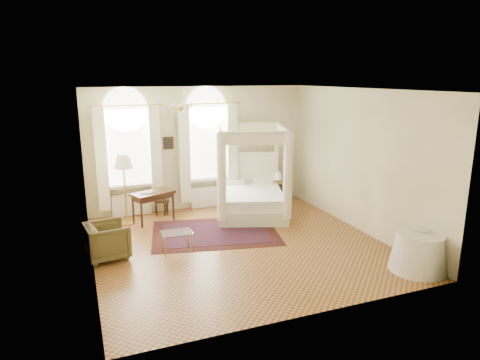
% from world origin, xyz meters
% --- Properties ---
extents(ground, '(6.00, 6.00, 0.00)m').
position_xyz_m(ground, '(0.00, 0.00, 0.00)').
color(ground, '#AF6E32').
rests_on(ground, ground).
extents(room_walls, '(6.00, 6.00, 6.00)m').
position_xyz_m(room_walls, '(0.00, 0.00, 1.98)').
color(room_walls, '#FFEEC2').
rests_on(room_walls, ground).
extents(window_left, '(1.62, 0.27, 3.29)m').
position_xyz_m(window_left, '(-1.90, 2.87, 1.49)').
color(window_left, white).
rests_on(window_left, room_walls).
extents(window_right, '(1.62, 0.27, 3.29)m').
position_xyz_m(window_right, '(0.20, 2.87, 1.49)').
color(window_right, white).
rests_on(window_right, room_walls).
extents(chandelier, '(0.51, 0.45, 0.50)m').
position_xyz_m(chandelier, '(-0.90, 1.20, 2.91)').
color(chandelier, gold).
rests_on(chandelier, room_walls).
extents(wall_pictures, '(2.54, 0.03, 0.39)m').
position_xyz_m(wall_pictures, '(0.09, 2.97, 1.89)').
color(wall_pictures, black).
rests_on(wall_pictures, room_walls).
extents(canopy_bed, '(2.30, 2.56, 2.33)m').
position_xyz_m(canopy_bed, '(1.05, 1.84, 0.53)').
color(canopy_bed, beige).
rests_on(canopy_bed, ground).
extents(nightstand, '(0.46, 0.43, 0.55)m').
position_xyz_m(nightstand, '(2.10, 2.43, 0.27)').
color(nightstand, '#39210F').
rests_on(nightstand, ground).
extents(nightstand_lamp, '(0.26, 0.26, 0.37)m').
position_xyz_m(nightstand_lamp, '(2.13, 2.49, 0.79)').
color(nightstand_lamp, gold).
rests_on(nightstand_lamp, nightstand).
extents(writing_desk, '(1.15, 0.87, 0.77)m').
position_xyz_m(writing_desk, '(-1.45, 2.20, 0.66)').
color(writing_desk, '#39210F').
rests_on(writing_desk, ground).
extents(laptop, '(0.37, 0.28, 0.03)m').
position_xyz_m(laptop, '(-1.58, 2.16, 0.78)').
color(laptop, black).
rests_on(laptop, writing_desk).
extents(stool, '(0.42, 0.42, 0.44)m').
position_xyz_m(stool, '(-1.16, 2.70, 0.36)').
color(stool, '#4D4221').
rests_on(stool, ground).
extents(armchair, '(0.91, 0.89, 0.73)m').
position_xyz_m(armchair, '(-2.70, 0.31, 0.37)').
color(armchair, '#4E4321').
rests_on(armchair, ground).
extents(coffee_table, '(0.65, 0.47, 0.43)m').
position_xyz_m(coffee_table, '(-1.34, 0.11, 0.39)').
color(coffee_table, white).
rests_on(coffee_table, ground).
extents(floor_lamp, '(0.45, 0.45, 1.75)m').
position_xyz_m(floor_lamp, '(-2.11, 2.24, 1.49)').
color(floor_lamp, gold).
rests_on(floor_lamp, ground).
extents(oriental_rug, '(3.24, 2.61, 0.01)m').
position_xyz_m(oriental_rug, '(-0.27, 0.87, 0.01)').
color(oriental_rug, '#451710').
rests_on(oriental_rug, ground).
extents(side_table, '(1.06, 1.06, 0.72)m').
position_xyz_m(side_table, '(2.70, -2.36, 0.36)').
color(side_table, beige).
rests_on(side_table, ground).
extents(book, '(0.28, 0.32, 0.02)m').
position_xyz_m(book, '(2.73, -2.29, 0.74)').
color(book, black).
rests_on(book, side_table).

